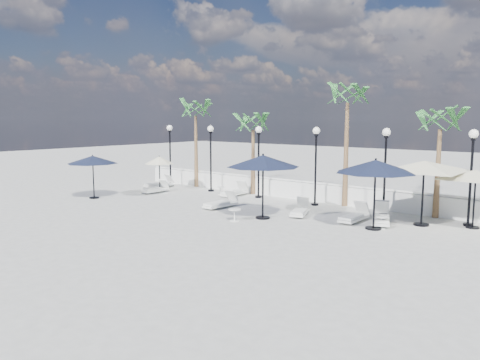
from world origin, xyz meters
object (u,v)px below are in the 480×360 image
Objects in this scene: lounger_5 at (300,210)px; parasol_navy_mid at (263,162)px; parasol_navy_left at (93,160)px; parasol_cream_sq_b at (424,161)px; parasol_cream_small at (159,161)px; lounger_3 at (221,203)px; lounger_1 at (159,184)px; lounger_4 at (354,216)px; lounger_0 at (235,192)px; lounger_2 at (155,189)px; parasol_cream_sq_a at (476,170)px; parasol_navy_right at (376,167)px; lounger_6 at (381,218)px.

parasol_navy_mid is (-0.91, -1.54, 2.23)m from lounger_5.
parasol_cream_sq_b reaches higher than parasol_navy_left.
lounger_3 is at bearing -14.62° from parasol_cream_small.
parasol_navy_left is (0.29, -4.80, 1.83)m from lounger_1.
parasol_navy_left is at bearing -159.73° from lounger_3.
lounger_5 is 5.52m from parasol_cream_sq_b.
parasol_cream_small is at bearing 177.65° from lounger_4.
lounger_0 is 0.35× the size of parasol_cream_sq_b.
lounger_2 is at bearing 169.65° from parasol_navy_mid.
lounger_0 is 12.22m from parasol_cream_sq_a.
lounger_1 is 15.07m from parasol_navy_right.
lounger_4 is at bearing -17.84° from lounger_0.
parasol_navy_mid is 1.01× the size of parasol_navy_right.
lounger_5 is 10.32m from parasol_cream_small.
lounger_5 is 0.33× the size of parasol_cream_sq_b.
lounger_3 is 7.76m from parasol_navy_right.
lounger_3 is at bearing -162.96° from parasol_cream_sq_a.
parasol_cream_sq_b is at bearing 4.73° from lounger_2.
parasol_navy_left is (-5.37, -5.35, 1.82)m from lounger_0.
lounger_3 is (5.96, -1.01, 0.02)m from lounger_2.
lounger_0 is at bearing 166.81° from lounger_4.
parasol_cream_sq_b is (10.34, -0.67, 2.35)m from lounger_0.
lounger_3 reaches higher than lounger_1.
lounger_1 is 2.06m from parasol_cream_small.
lounger_6 reaches higher than lounger_2.
parasol_navy_left is 18.26m from parasol_cream_sq_a.
lounger_6 is at bearing 97.96° from parasol_navy_right.
parasol_navy_mid is 0.62× the size of parasol_cream_sq_a.
parasol_navy_left is (-10.93, -3.23, 1.84)m from lounger_5.
parasol_navy_left is 0.48× the size of parasol_cream_sq_b.
lounger_6 is at bearing 14.69° from lounger_3.
lounger_4 is at bearing 148.07° from parasol_navy_right.
lounger_5 is at bearing 15.67° from lounger_3.
parasol_cream_small reaches higher than lounger_3.
lounger_4 is at bearing 15.03° from parasol_navy_left.
parasol_navy_right is (0.15, -1.06, 2.17)m from lounger_6.
parasol_cream_sq_b reaches higher than lounger_0.
parasol_cream_sq_a is (17.41, 5.48, 0.21)m from parasol_navy_left.
lounger_4 is (7.96, -1.77, -0.01)m from lounger_0.
lounger_5 is 3.48m from lounger_6.
parasol_cream_sq_a is (6.48, 2.25, 2.05)m from lounger_5.
parasol_cream_sq_b is (2.38, 1.10, 2.35)m from lounger_4.
lounger_3 is 0.63× the size of parasol_navy_right.
parasol_cream_sq_a is at bearing 27.13° from parasol_navy_mid.
lounger_5 is at bearing -26.15° from lounger_0.
lounger_4 is at bearing 29.71° from parasol_navy_mid.
parasol_cream_sq_a is 2.39× the size of parasol_cream_small.
parasol_navy_right is at bearing 6.46° from lounger_3.
lounger_1 is at bearing -177.79° from parasol_cream_sq_a.
parasol_cream_small is at bearing 175.46° from parasol_navy_right.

